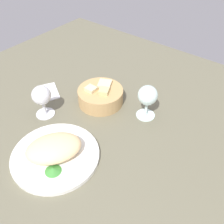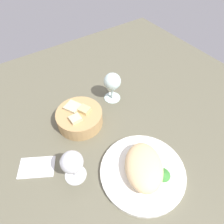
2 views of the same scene
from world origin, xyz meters
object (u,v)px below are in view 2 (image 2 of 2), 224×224
at_px(plate, 141,173).
at_px(folded_napkin, 37,167).
at_px(wine_glass_near, 112,83).
at_px(bread_basket, 79,117).
at_px(wine_glass_far, 72,163).

bearing_deg(plate, folded_napkin, 52.14).
distance_m(wine_glass_near, folded_napkin, 0.40).
bearing_deg(wine_glass_near, bread_basket, 102.95).
distance_m(wine_glass_far, folded_napkin, 0.15).
height_order(wine_glass_far, folded_napkin, wine_glass_far).
bearing_deg(wine_glass_far, folded_napkin, 44.41).
relative_size(wine_glass_far, folded_napkin, 1.06).
height_order(bread_basket, wine_glass_far, wine_glass_far).
bearing_deg(plate, bread_basket, 11.71).
bearing_deg(bread_basket, wine_glass_near, -77.05).
xyz_separation_m(wine_glass_far, folded_napkin, (0.09, 0.09, -0.07)).
bearing_deg(wine_glass_near, plate, 160.68).
xyz_separation_m(wine_glass_near, wine_glass_far, (-0.21, 0.28, -0.01)).
xyz_separation_m(wine_glass_near, folded_napkin, (-0.12, 0.37, -0.08)).
relative_size(plate, wine_glass_near, 2.11).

